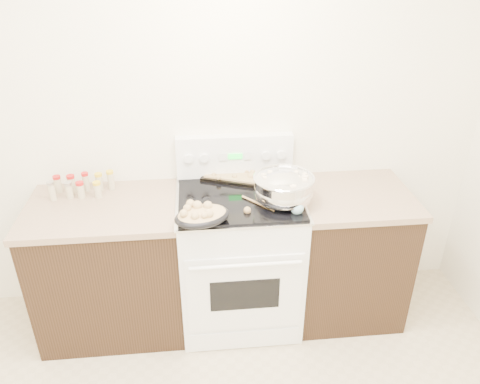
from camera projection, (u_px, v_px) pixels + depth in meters
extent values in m
cube|color=white|center=(179.00, 116.00, 2.95)|extent=(4.00, 0.05, 2.70)
cube|color=black|center=(112.00, 269.00, 3.04)|extent=(0.90, 0.64, 0.88)
cube|color=brown|center=(102.00, 208.00, 2.82)|extent=(0.93, 0.67, 0.04)
cube|color=black|center=(346.00, 255.00, 3.18)|extent=(0.70, 0.64, 0.88)
cube|color=brown|center=(354.00, 196.00, 2.96)|extent=(0.73, 0.67, 0.04)
cube|color=white|center=(239.00, 260.00, 3.10)|extent=(0.76, 0.66, 0.92)
cube|color=white|center=(245.00, 294.00, 2.81)|extent=(0.70, 0.01, 0.55)
cube|color=black|center=(245.00, 295.00, 2.80)|extent=(0.42, 0.01, 0.22)
cylinder|color=white|center=(246.00, 265.00, 2.65)|extent=(0.65, 0.02, 0.02)
cube|color=white|center=(244.00, 339.00, 2.99)|extent=(0.70, 0.01, 0.14)
cube|color=silver|center=(239.00, 199.00, 2.87)|extent=(0.78, 0.68, 0.01)
cube|color=black|center=(239.00, 197.00, 2.87)|extent=(0.74, 0.64, 0.01)
cube|color=white|center=(235.00, 156.00, 3.06)|extent=(0.76, 0.07, 0.28)
cylinder|color=white|center=(189.00, 159.00, 2.98)|extent=(0.06, 0.02, 0.06)
cylinder|color=white|center=(204.00, 158.00, 2.99)|extent=(0.06, 0.02, 0.06)
cylinder|color=white|center=(266.00, 155.00, 3.03)|extent=(0.06, 0.02, 0.06)
cylinder|color=white|center=(281.00, 155.00, 3.04)|extent=(0.06, 0.02, 0.06)
cube|color=#19E533|center=(235.00, 156.00, 3.01)|extent=(0.09, 0.00, 0.04)
cube|color=silver|center=(223.00, 157.00, 3.01)|extent=(0.05, 0.00, 0.05)
cube|color=silver|center=(248.00, 156.00, 3.02)|extent=(0.05, 0.00, 0.05)
ellipsoid|color=silver|center=(283.00, 190.00, 2.78)|extent=(0.43, 0.43, 0.21)
cylinder|color=silver|center=(283.00, 200.00, 2.81)|extent=(0.20, 0.20, 0.01)
torus|color=silver|center=(284.00, 178.00, 2.74)|extent=(0.37, 0.37, 0.02)
cylinder|color=silver|center=(284.00, 187.00, 2.77)|extent=(0.34, 0.34, 0.12)
cylinder|color=brown|center=(284.00, 179.00, 2.74)|extent=(0.32, 0.32, 0.00)
cube|color=#FFE8BC|center=(294.00, 187.00, 2.65)|extent=(0.04, 0.04, 0.02)
cube|color=#FFE8BC|center=(265.00, 179.00, 2.74)|extent=(0.02, 0.02, 0.02)
cube|color=#FFE8BC|center=(273.00, 178.00, 2.75)|extent=(0.03, 0.03, 0.02)
cube|color=#FFE8BC|center=(292.00, 188.00, 2.64)|extent=(0.03, 0.03, 0.02)
cube|color=#FFE8BC|center=(293.00, 182.00, 2.70)|extent=(0.04, 0.04, 0.03)
cube|color=#FFE8BC|center=(281.00, 174.00, 2.80)|extent=(0.04, 0.04, 0.03)
cube|color=#FFE8BC|center=(270.00, 173.00, 2.81)|extent=(0.03, 0.03, 0.02)
cube|color=#FFE8BC|center=(305.00, 178.00, 2.75)|extent=(0.04, 0.04, 0.03)
cube|color=#FFE8BC|center=(298.00, 178.00, 2.75)|extent=(0.03, 0.03, 0.03)
cube|color=#FFE8BC|center=(305.00, 175.00, 2.79)|extent=(0.03, 0.03, 0.02)
cube|color=#FFE8BC|center=(286.00, 176.00, 2.77)|extent=(0.04, 0.04, 0.03)
cube|color=#FFE8BC|center=(287.00, 177.00, 2.76)|extent=(0.05, 0.05, 0.03)
cube|color=#FFE8BC|center=(296.00, 173.00, 2.81)|extent=(0.03, 0.03, 0.02)
cube|color=#FFE8BC|center=(305.00, 181.00, 2.72)|extent=(0.03, 0.03, 0.02)
cube|color=#FFE8BC|center=(263.00, 176.00, 2.78)|extent=(0.03, 0.03, 0.02)
ellipsoid|color=black|center=(202.00, 216.00, 2.58)|extent=(0.37, 0.31, 0.08)
ellipsoid|color=tan|center=(202.00, 214.00, 2.58)|extent=(0.33, 0.28, 0.06)
sphere|color=tan|center=(184.00, 213.00, 2.51)|extent=(0.04, 0.04, 0.04)
sphere|color=tan|center=(204.00, 215.00, 2.51)|extent=(0.04, 0.04, 0.04)
sphere|color=tan|center=(195.00, 216.00, 2.50)|extent=(0.05, 0.05, 0.05)
sphere|color=tan|center=(187.00, 208.00, 2.57)|extent=(0.04, 0.04, 0.04)
sphere|color=tan|center=(197.00, 205.00, 2.59)|extent=(0.05, 0.05, 0.05)
sphere|color=tan|center=(191.00, 204.00, 2.62)|extent=(0.05, 0.05, 0.05)
sphere|color=tan|center=(208.00, 206.00, 2.59)|extent=(0.05, 0.05, 0.05)
sphere|color=tan|center=(209.00, 213.00, 2.52)|extent=(0.05, 0.05, 0.05)
cube|color=black|center=(235.00, 175.00, 3.11)|extent=(0.47, 0.41, 0.02)
cube|color=tan|center=(235.00, 173.00, 3.10)|extent=(0.42, 0.36, 0.02)
sphere|color=tan|center=(254.00, 176.00, 3.03)|extent=(0.04, 0.04, 0.04)
sphere|color=tan|center=(221.00, 167.00, 3.15)|extent=(0.03, 0.03, 0.03)
sphere|color=tan|center=(238.00, 170.00, 3.11)|extent=(0.04, 0.04, 0.04)
sphere|color=tan|center=(218.00, 178.00, 3.01)|extent=(0.03, 0.03, 0.03)
sphere|color=tan|center=(251.00, 176.00, 3.03)|extent=(0.04, 0.04, 0.04)
sphere|color=tan|center=(246.00, 171.00, 3.10)|extent=(0.04, 0.04, 0.04)
sphere|color=tan|center=(254.00, 166.00, 3.16)|extent=(0.04, 0.04, 0.04)
sphere|color=tan|center=(234.00, 176.00, 3.03)|extent=(0.03, 0.03, 0.03)
sphere|color=tan|center=(252.00, 173.00, 3.07)|extent=(0.04, 0.04, 0.04)
sphere|color=tan|center=(214.00, 175.00, 3.05)|extent=(0.03, 0.03, 0.03)
cylinder|color=#A47D4B|center=(258.00, 203.00, 2.77)|extent=(0.18, 0.20, 0.01)
sphere|color=#A47D4B|center=(247.00, 210.00, 2.69)|extent=(0.04, 0.04, 0.04)
sphere|color=#8AC1CF|center=(297.00, 208.00, 2.68)|extent=(0.08, 0.08, 0.08)
cylinder|color=#8AC1CF|center=(301.00, 195.00, 2.76)|extent=(0.11, 0.24, 0.07)
cylinder|color=#BFB28C|center=(58.00, 185.00, 2.94)|extent=(0.05, 0.05, 0.09)
cylinder|color=#B21414|center=(56.00, 177.00, 2.92)|extent=(0.05, 0.05, 0.02)
cylinder|color=#BFB28C|center=(72.00, 185.00, 2.94)|extent=(0.05, 0.05, 0.10)
cylinder|color=#B21414|center=(70.00, 177.00, 2.91)|extent=(0.05, 0.05, 0.02)
cylinder|color=#BFB28C|center=(86.00, 183.00, 2.96)|extent=(0.04, 0.04, 0.11)
cylinder|color=#B21414|center=(85.00, 174.00, 2.93)|extent=(0.04, 0.04, 0.02)
cylinder|color=#BFB28C|center=(99.00, 183.00, 2.97)|extent=(0.04, 0.04, 0.10)
cylinder|color=gold|center=(98.00, 175.00, 2.94)|extent=(0.05, 0.05, 0.02)
cylinder|color=#BFB28C|center=(111.00, 181.00, 2.97)|extent=(0.04, 0.04, 0.11)
cylinder|color=gold|center=(110.00, 172.00, 2.94)|extent=(0.04, 0.04, 0.02)
cylinder|color=#BFB28C|center=(52.00, 192.00, 2.85)|extent=(0.04, 0.04, 0.11)
cylinder|color=#B2B2B7|center=(50.00, 183.00, 2.82)|extent=(0.04, 0.04, 0.02)
cylinder|color=#BFB28C|center=(69.00, 191.00, 2.88)|extent=(0.04, 0.04, 0.09)
cylinder|color=#B2B2B7|center=(68.00, 184.00, 2.85)|extent=(0.05, 0.05, 0.02)
cylinder|color=#BFB28C|center=(81.00, 191.00, 2.88)|extent=(0.05, 0.05, 0.09)
cylinder|color=#B21414|center=(79.00, 183.00, 2.86)|extent=(0.05, 0.05, 0.02)
cylinder|color=#BFB28C|center=(98.00, 191.00, 2.88)|extent=(0.05, 0.05, 0.09)
cylinder|color=gold|center=(97.00, 183.00, 2.86)|extent=(0.05, 0.05, 0.02)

